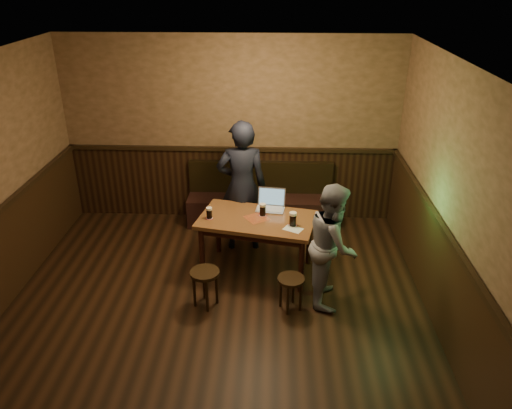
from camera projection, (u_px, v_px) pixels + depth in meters
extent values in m
cube|color=black|center=(211.00, 341.00, 5.37)|extent=(5.00, 6.00, 0.02)
cube|color=beige|center=(197.00, 76.00, 4.14)|extent=(5.00, 6.00, 0.02)
cube|color=#946A4B|center=(231.00, 131.00, 7.46)|extent=(5.00, 0.02, 2.80)
cube|color=#946A4B|center=(471.00, 230.00, 4.66)|extent=(0.02, 6.00, 2.80)
cube|color=black|center=(232.00, 184.00, 7.81)|extent=(4.98, 0.04, 1.10)
cube|color=black|center=(453.00, 304.00, 5.03)|extent=(0.04, 5.98, 1.10)
cube|color=black|center=(231.00, 149.00, 7.53)|extent=(4.98, 0.06, 0.06)
cube|color=black|center=(460.00, 255.00, 4.78)|extent=(0.06, 5.98, 0.06)
cube|color=black|center=(260.00, 210.00, 7.69)|extent=(2.20, 0.50, 0.45)
cube|color=black|center=(261.00, 177.00, 7.66)|extent=(2.20, 0.10, 0.50)
cube|color=brown|center=(257.00, 220.00, 6.28)|extent=(1.57, 1.10, 0.05)
cube|color=black|center=(257.00, 225.00, 6.31)|extent=(1.43, 0.95, 0.08)
cube|color=maroon|center=(257.00, 218.00, 6.27)|extent=(0.37, 0.37, 0.00)
cylinder|color=black|center=(202.00, 253.00, 6.30)|extent=(0.07, 0.07, 0.72)
cylinder|color=black|center=(218.00, 229.00, 6.87)|extent=(0.07, 0.07, 0.72)
cylinder|color=black|center=(301.00, 266.00, 6.02)|extent=(0.07, 0.07, 0.72)
cylinder|color=black|center=(309.00, 240.00, 6.59)|extent=(0.07, 0.07, 0.72)
cylinder|color=black|center=(205.00, 273.00, 5.73)|extent=(0.42, 0.42, 0.04)
cylinder|color=black|center=(217.00, 287.00, 5.86)|extent=(0.04, 0.04, 0.44)
cylinder|color=black|center=(204.00, 282.00, 5.95)|extent=(0.04, 0.04, 0.44)
cylinder|color=black|center=(194.00, 290.00, 5.81)|extent=(0.04, 0.04, 0.44)
cylinder|color=black|center=(207.00, 295.00, 5.72)|extent=(0.04, 0.04, 0.44)
cylinder|color=black|center=(291.00, 279.00, 5.69)|extent=(0.39, 0.39, 0.04)
cylinder|color=black|center=(301.00, 296.00, 5.74)|extent=(0.03, 0.03, 0.40)
cylinder|color=black|center=(293.00, 288.00, 5.88)|extent=(0.03, 0.03, 0.40)
cylinder|color=black|center=(281.00, 292.00, 5.81)|extent=(0.03, 0.03, 0.40)
cylinder|color=black|center=(288.00, 300.00, 5.67)|extent=(0.03, 0.03, 0.40)
cylinder|color=maroon|center=(209.00, 218.00, 6.26)|extent=(0.10, 0.10, 0.00)
cylinder|color=silver|center=(209.00, 218.00, 6.26)|extent=(0.08, 0.08, 0.00)
cylinder|color=black|center=(209.00, 214.00, 6.23)|extent=(0.07, 0.07, 0.12)
cylinder|color=beige|center=(209.00, 208.00, 6.20)|extent=(0.07, 0.07, 0.03)
cylinder|color=maroon|center=(263.00, 215.00, 6.33)|extent=(0.11, 0.11, 0.00)
cylinder|color=silver|center=(263.00, 215.00, 6.33)|extent=(0.09, 0.09, 0.00)
cylinder|color=black|center=(263.00, 210.00, 6.30)|extent=(0.08, 0.08, 0.13)
cylinder|color=beige|center=(263.00, 205.00, 6.27)|extent=(0.08, 0.08, 0.03)
cylinder|color=maroon|center=(293.00, 225.00, 6.09)|extent=(0.12, 0.12, 0.00)
cylinder|color=silver|center=(293.00, 225.00, 6.09)|extent=(0.10, 0.10, 0.00)
cylinder|color=black|center=(293.00, 220.00, 6.06)|extent=(0.08, 0.08, 0.14)
cylinder|color=beige|center=(293.00, 214.00, 6.02)|extent=(0.09, 0.09, 0.03)
cube|color=silver|center=(270.00, 209.00, 6.47)|extent=(0.39, 0.30, 0.02)
cube|color=#B2B2B7|center=(270.00, 209.00, 6.47)|extent=(0.35, 0.24, 0.00)
cube|color=silver|center=(272.00, 196.00, 6.53)|extent=(0.37, 0.12, 0.24)
cube|color=#5985A6|center=(272.00, 197.00, 6.52)|extent=(0.33, 0.10, 0.20)
cube|color=silver|center=(293.00, 229.00, 6.00)|extent=(0.27, 0.24, 0.00)
imported|color=black|center=(242.00, 187.00, 6.76)|extent=(0.72, 0.52, 1.85)
imported|color=gray|center=(333.00, 244.00, 5.73)|extent=(0.63, 0.77, 1.49)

